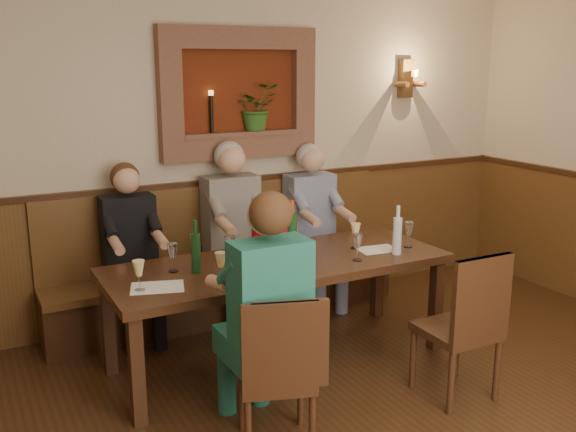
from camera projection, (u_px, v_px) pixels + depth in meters
name	position (u px, v px, depth m)	size (l,w,h in m)	color
room_shell	(483.00, 115.00, 2.61)	(6.04, 6.04, 2.82)	#C6B596
wainscoting	(463.00, 403.00, 2.92)	(6.02, 6.02, 1.15)	brown
wall_niche	(244.00, 99.00, 5.27)	(1.36, 0.30, 1.06)	#5D210D
wall_sconce	(407.00, 79.00, 5.98)	(0.25, 0.20, 0.35)	brown
dining_table	(279.00, 271.00, 4.49)	(2.40, 0.90, 0.75)	#361C10
bench	(228.00, 279.00, 5.38)	(3.00, 0.45, 1.11)	#381E0F
chair_near_left	(276.00, 403.00, 3.55)	(0.51, 0.51, 0.91)	#361C10
chair_near_right	(457.00, 354.00, 4.09)	(0.44, 0.44, 0.98)	#361C10
person_bench_left	(133.00, 270.00, 4.87)	(0.40, 0.49, 1.37)	black
person_bench_mid	(236.00, 248.00, 5.23)	(0.45, 0.55, 1.49)	#5A5652
person_bench_right	(314.00, 240.00, 5.58)	(0.42, 0.51, 1.42)	navy
person_chair_front	(263.00, 335.00, 3.61)	(0.43, 0.53, 1.45)	#195758
spittoon_bucket	(270.00, 247.00, 4.31)	(0.24, 0.24, 0.27)	#B40B15
wine_bottle_green_a	(292.00, 234.00, 4.52)	(0.08, 0.08, 0.41)	#19471E
wine_bottle_green_b	(196.00, 252.00, 4.19)	(0.08, 0.08, 0.35)	#19471E
water_bottle	(397.00, 235.00, 4.60)	(0.08, 0.08, 0.36)	silver
tasting_sheet_a	(157.00, 287.00, 3.94)	(0.32, 0.23, 0.00)	white
tasting_sheet_b	(285.00, 271.00, 4.24)	(0.30, 0.22, 0.00)	white
tasting_sheet_c	(377.00, 249.00, 4.74)	(0.29, 0.20, 0.00)	white
tasting_sheet_d	(269.00, 277.00, 4.13)	(0.26, 0.18, 0.00)	white
wine_glass_0	(139.00, 276.00, 3.86)	(0.08, 0.08, 0.19)	#FDE997
wine_glass_1	(173.00, 258.00, 4.22)	(0.08, 0.08, 0.19)	white
wine_glass_2	(221.00, 267.00, 4.03)	(0.08, 0.08, 0.19)	#FDE997
wine_glass_3	(230.00, 249.00, 4.41)	(0.08, 0.08, 0.19)	white
wine_glass_4	(269.00, 254.00, 4.31)	(0.08, 0.08, 0.19)	#FDE997
wine_glass_5	(293.00, 243.00, 4.57)	(0.08, 0.08, 0.19)	#FDE997
wine_glass_6	(358.00, 247.00, 4.46)	(0.08, 0.08, 0.19)	white
wine_glass_7	(355.00, 236.00, 4.75)	(0.08, 0.08, 0.19)	#FDE997
wine_glass_8	(409.00, 235.00, 4.79)	(0.08, 0.08, 0.19)	white
wine_glass_9	(267.00, 267.00, 4.03)	(0.08, 0.08, 0.19)	#FDE997
wine_glass_10	(273.00, 249.00, 4.41)	(0.08, 0.08, 0.19)	white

